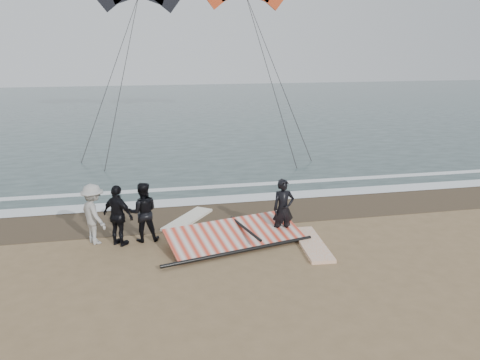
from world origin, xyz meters
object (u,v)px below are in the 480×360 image
(man_main, at_px, (283,209))
(sail_rig, at_px, (232,236))
(board_white, at_px, (312,244))
(board_cream, at_px, (188,220))

(man_main, relative_size, sail_rig, 0.40)
(board_white, relative_size, board_cream, 1.06)
(board_cream, bearing_deg, board_white, -2.32)
(board_white, bearing_deg, sail_rig, 165.89)
(board_cream, height_order, sail_rig, sail_rig)
(man_main, height_order, sail_rig, man_main)
(sail_rig, bearing_deg, board_white, -18.37)
(man_main, xyz_separation_m, board_white, (0.64, -0.80, -0.86))
(sail_rig, bearing_deg, man_main, 2.32)
(man_main, xyz_separation_m, sail_rig, (-1.57, -0.06, -0.71))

